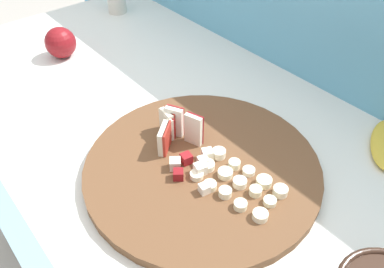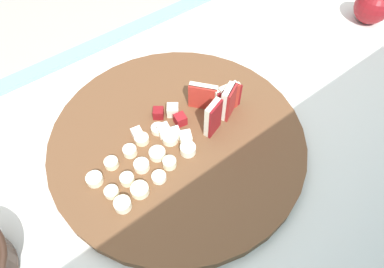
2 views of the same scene
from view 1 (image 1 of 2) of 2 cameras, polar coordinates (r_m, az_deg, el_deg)
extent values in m
cube|color=silver|center=(1.17, -1.44, -16.56)|extent=(1.55, 0.76, 0.88)
cube|color=#7A9EAD|center=(0.75, -24.63, -12.31)|extent=(1.55, 0.04, 0.04)
cube|color=#5BA3C1|center=(1.20, 13.44, 0.15)|extent=(2.40, 0.04, 1.32)
cylinder|color=brown|center=(0.75, 1.50, -4.90)|extent=(0.45, 0.45, 0.02)
cube|color=#B22D23|center=(0.75, -3.65, -0.68)|extent=(0.04, 0.04, 0.05)
cube|color=beige|center=(0.75, -4.15, -0.61)|extent=(0.04, 0.05, 0.05)
cube|color=maroon|center=(0.79, -3.30, 1.48)|extent=(0.05, 0.01, 0.05)
cube|color=beige|center=(0.79, -3.67, 1.36)|extent=(0.05, 0.02, 0.05)
cube|color=#B22D23|center=(0.79, -3.05, 1.68)|extent=(0.04, 0.01, 0.06)
cube|color=#EFE5CC|center=(0.78, -3.50, 1.50)|extent=(0.04, 0.02, 0.06)
cube|color=maroon|center=(0.76, 0.40, 0.84)|extent=(0.04, 0.02, 0.07)
cube|color=beige|center=(0.76, 0.18, 0.61)|extent=(0.04, 0.02, 0.07)
cube|color=#A32323|center=(0.79, -2.40, 2.14)|extent=(0.04, 0.02, 0.07)
cube|color=white|center=(0.78, -2.62, 1.84)|extent=(0.04, 0.03, 0.07)
cube|color=#EFE5CC|center=(0.74, 2.27, -2.99)|extent=(0.03, 0.03, 0.02)
cube|color=white|center=(0.69, 1.82, -7.98)|extent=(0.02, 0.02, 0.02)
cube|color=white|center=(0.72, 1.21, -5.13)|extent=(0.02, 0.02, 0.02)
cube|color=#EFE5CC|center=(0.72, -2.49, -4.41)|extent=(0.03, 0.03, 0.02)
cube|color=white|center=(0.73, 1.63, -4.09)|extent=(0.02, 0.02, 0.02)
cube|color=maroon|center=(0.73, -0.82, -3.61)|extent=(0.02, 0.02, 0.02)
cube|color=maroon|center=(0.71, -2.02, -5.94)|extent=(0.03, 0.03, 0.02)
cylinder|color=white|center=(0.71, 0.68, -6.04)|extent=(0.02, 0.02, 0.01)
cylinder|color=beige|center=(0.69, 2.64, -7.56)|extent=(0.02, 0.02, 0.01)
cylinder|color=#F4EAC6|center=(0.68, 4.88, -8.54)|extent=(0.02, 0.02, 0.01)
cylinder|color=beige|center=(0.67, 7.11, -10.30)|extent=(0.02, 0.02, 0.01)
cylinder|color=#F4EAC6|center=(0.66, 9.96, -11.66)|extent=(0.03, 0.03, 0.01)
cylinder|color=white|center=(0.73, 2.27, -4.66)|extent=(0.03, 0.03, 0.01)
cylinder|color=#F4EAC6|center=(0.72, 4.89, -5.77)|extent=(0.03, 0.03, 0.01)
cylinder|color=white|center=(0.70, 7.01, -7.09)|extent=(0.03, 0.03, 0.01)
cylinder|color=beige|center=(0.69, 9.30, -8.26)|extent=(0.02, 0.02, 0.01)
cylinder|color=beige|center=(0.68, 11.34, -9.67)|extent=(0.02, 0.02, 0.01)
cylinder|color=white|center=(0.75, 3.96, -2.85)|extent=(0.03, 0.03, 0.02)
cylinder|color=beige|center=(0.73, 6.22, -4.44)|extent=(0.02, 0.02, 0.01)
cylinder|color=white|center=(0.73, 8.31, -5.40)|extent=(0.02, 0.02, 0.01)
cylinder|color=beige|center=(0.71, 10.51, -6.88)|extent=(0.03, 0.03, 0.01)
cylinder|color=#F4EAC6|center=(0.70, 12.82, -8.16)|extent=(0.03, 0.03, 0.01)
sphere|color=maroon|center=(1.14, -18.71, 12.57)|extent=(0.08, 0.08, 0.08)
camera|label=2|loc=(0.67, 38.72, 29.31)|focal=31.33mm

